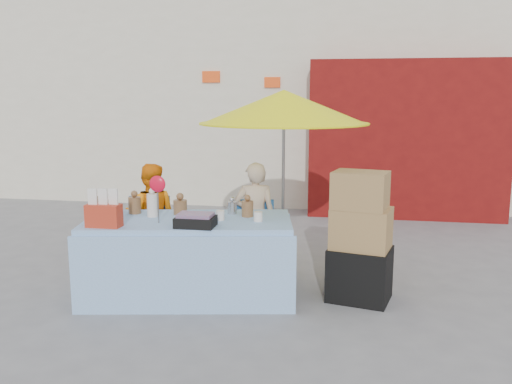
% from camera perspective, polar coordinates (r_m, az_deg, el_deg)
% --- Properties ---
extents(ground, '(80.00, 80.00, 0.00)m').
position_cam_1_polar(ground, '(5.60, -4.09, -11.11)').
color(ground, slate).
rests_on(ground, ground).
extents(backdrop, '(14.00, 8.00, 7.80)m').
position_cam_1_polar(backdrop, '(12.65, 6.66, 14.97)').
color(backdrop, silver).
rests_on(backdrop, ground).
extents(market_table, '(2.24, 1.34, 1.27)m').
position_cam_1_polar(market_table, '(5.57, -7.14, -6.78)').
color(market_table, '#9CC5FA').
rests_on(market_table, ground).
extents(chair_left, '(0.55, 0.54, 0.85)m').
position_cam_1_polar(chair_left, '(6.48, -11.34, -5.94)').
color(chair_left, navy).
rests_on(chair_left, ground).
extents(chair_right, '(0.55, 0.54, 0.85)m').
position_cam_1_polar(chair_right, '(6.15, -0.34, -6.62)').
color(chair_right, navy).
rests_on(chair_right, ground).
extents(vendor_orange, '(0.68, 0.57, 1.25)m').
position_cam_1_polar(vendor_orange, '(6.51, -11.01, -2.50)').
color(vendor_orange, orange).
rests_on(vendor_orange, ground).
extents(vendor_beige, '(0.52, 0.38, 1.29)m').
position_cam_1_polar(vendor_beige, '(6.17, -0.10, -2.79)').
color(vendor_beige, '#CBAE8F').
rests_on(vendor_beige, ground).
extents(umbrella, '(1.90, 1.90, 2.09)m').
position_cam_1_polar(umbrella, '(6.12, 2.95, 8.85)').
color(umbrella, gray).
rests_on(umbrella, ground).
extents(box_stack, '(0.68, 0.60, 1.30)m').
position_cam_1_polar(box_stack, '(5.48, 10.92, -5.15)').
color(box_stack, black).
rests_on(box_stack, ground).
extents(tarp_bundle, '(0.76, 0.64, 0.31)m').
position_cam_1_polar(tarp_bundle, '(6.03, -13.92, -8.25)').
color(tarp_bundle, yellow).
rests_on(tarp_bundle, ground).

